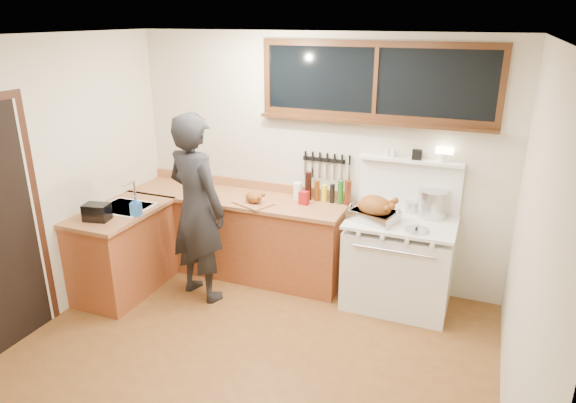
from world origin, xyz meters
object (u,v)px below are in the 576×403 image
at_px(cutting_board, 254,200).
at_px(roast_turkey, 375,210).
at_px(man, 197,208).
at_px(vintage_stove, 399,261).

relative_size(cutting_board, roast_turkey, 0.86).
bearing_deg(man, roast_turkey, 15.80).
bearing_deg(vintage_stove, cutting_board, -174.98).
bearing_deg(vintage_stove, roast_turkey, -157.05).
bearing_deg(roast_turkey, vintage_stove, 22.95).
distance_m(vintage_stove, cutting_board, 1.58).
relative_size(man, cutting_board, 4.38).
relative_size(man, roast_turkey, 3.78).
bearing_deg(man, vintage_stove, 16.75).
bearing_deg(cutting_board, man, -132.74).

